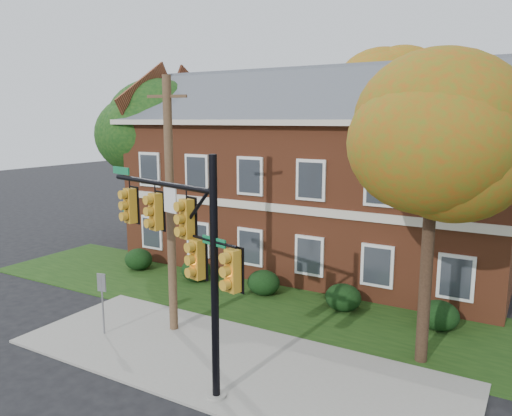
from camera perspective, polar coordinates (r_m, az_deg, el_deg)
The scene contains 15 objects.
ground at distance 15.07m, azimuth -5.35°, elevation -18.70°, with size 120.00×120.00×0.00m, color black.
sidewalk at distance 15.78m, azimuth -3.14°, elevation -17.10°, with size 14.00×5.00×0.08m, color gray.
grass_strip at distance 19.78m, azimuth 5.01°, elevation -11.38°, with size 30.00×6.00×0.04m, color #193811.
apartment_building at distance 24.76m, azimuth 6.90°, elevation 4.79°, with size 18.80×8.80×9.74m.
hedge_far_left at distance 25.08m, azimuth -13.28°, elevation -5.73°, with size 1.40×1.26×1.05m, color black.
hedge_left at distance 22.88m, azimuth -6.84°, elevation -7.06°, with size 1.40×1.26×1.05m, color black.
hedge_center at distance 21.05m, azimuth 0.87°, elevation -8.53°, with size 1.40×1.26×1.05m, color black.
hedge_right at distance 19.67m, azimuth 9.93°, elevation -10.05°, with size 1.40×1.26×1.05m, color black.
hedge_far_right at distance 18.85m, azimuth 20.15°, elevation -11.45°, with size 1.40×1.26×1.05m, color black.
tree_near_right at distance 14.79m, azimuth 20.47°, elevation 7.22°, with size 4.50×4.25×8.58m.
tree_left_rear at distance 29.05m, azimuth -12.07°, elevation 8.76°, with size 5.40×5.10×8.88m.
tree_far_rear at distance 31.67m, azimuth 15.15°, elevation 12.65°, with size 6.84×6.46×11.52m.
traffic_signal at distance 13.36m, azimuth -7.96°, elevation -4.13°, with size 5.59×1.69×6.43m.
utility_pole at distance 16.85m, azimuth -9.77°, elevation 0.17°, with size 1.32×0.48×8.65m.
sign_post at distance 17.70m, azimuth -17.18°, elevation -9.36°, with size 0.32×0.10×2.19m.
Camera 1 is at (7.77, -10.69, 7.25)m, focal length 35.00 mm.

